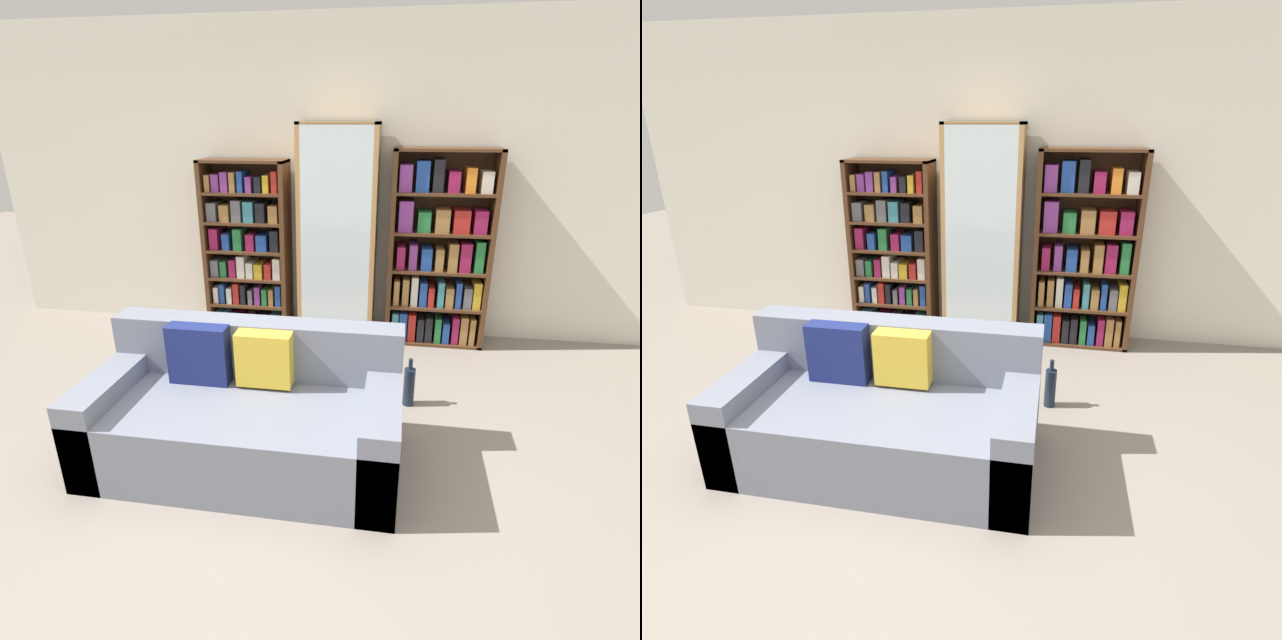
# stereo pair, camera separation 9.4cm
# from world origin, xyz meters

# --- Properties ---
(ground_plane) EXTENTS (16.00, 16.00, 0.00)m
(ground_plane) POSITION_xyz_m (0.00, 0.00, 0.00)
(ground_plane) COLOR gray
(wall_back) EXTENTS (6.34, 0.06, 2.70)m
(wall_back) POSITION_xyz_m (0.00, 2.66, 1.35)
(wall_back) COLOR silver
(wall_back) RESTS_ON ground
(couch) EXTENTS (1.77, 0.86, 0.78)m
(couch) POSITION_xyz_m (-0.16, 0.53, 0.28)
(couch) COLOR slate
(couch) RESTS_ON ground
(bookshelf_left) EXTENTS (0.76, 0.32, 1.58)m
(bookshelf_left) POSITION_xyz_m (-0.70, 2.46, 0.77)
(bookshelf_left) COLOR #4C2D19
(bookshelf_left) RESTS_ON ground
(display_cabinet) EXTENTS (0.67, 0.36, 1.88)m
(display_cabinet) POSITION_xyz_m (0.13, 2.44, 0.93)
(display_cabinet) COLOR #AD7F4C
(display_cabinet) RESTS_ON ground
(bookshelf_right) EXTENTS (0.86, 0.32, 1.68)m
(bookshelf_right) POSITION_xyz_m (1.01, 2.45, 0.79)
(bookshelf_right) COLOR #4C2D19
(bookshelf_right) RESTS_ON ground
(wine_bottle) EXTENTS (0.08, 0.08, 0.36)m
(wine_bottle) POSITION_xyz_m (0.79, 1.29, 0.15)
(wine_bottle) COLOR #192333
(wine_bottle) RESTS_ON ground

